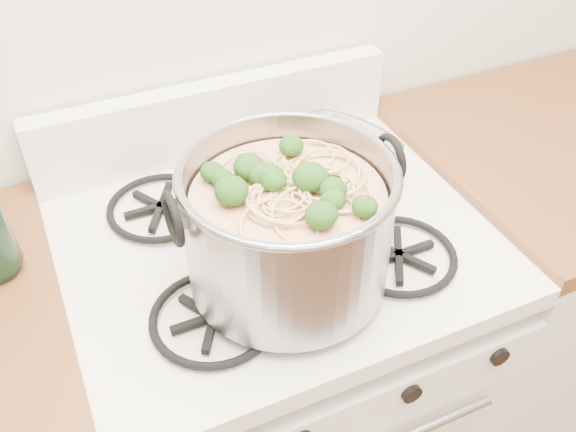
{
  "coord_description": "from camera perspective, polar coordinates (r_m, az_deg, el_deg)",
  "views": [
    {
      "loc": [
        -0.34,
        0.46,
        1.68
      ],
      "look_at": [
        -0.03,
        1.14,
        1.05
      ],
      "focal_mm": 40.0,
      "sensor_mm": 36.0,
      "label": 1
    }
  ],
  "objects": [
    {
      "name": "counter_right",
      "position": [
        1.91,
        24.09,
        -4.04
      ],
      "size": [
        1.0,
        0.65,
        0.92
      ],
      "color": "silver",
      "rests_on": "ground"
    },
    {
      "name": "stock_pot",
      "position": [
        0.99,
        0.0,
        -1.05
      ],
      "size": [
        0.36,
        0.33,
        0.22
      ],
      "color": "gray",
      "rests_on": "gas_range"
    },
    {
      "name": "gas_range",
      "position": [
        1.52,
        -0.89,
        -14.89
      ],
      "size": [
        0.76,
        0.66,
        0.92
      ],
      "color": "white",
      "rests_on": "ground"
    },
    {
      "name": "glass_bowl",
      "position": [
        1.28,
        3.73,
        4.38
      ],
      "size": [
        0.13,
        0.13,
        0.02
      ],
      "primitive_type": "imported",
      "rotation": [
        0.0,
        0.0,
        0.42
      ],
      "color": "white",
      "rests_on": "gas_range"
    },
    {
      "name": "spatula",
      "position": [
        1.2,
        4.95,
        1.46
      ],
      "size": [
        0.42,
        0.42,
        0.02
      ],
      "primitive_type": null,
      "rotation": [
        0.0,
        0.0,
        -0.62
      ],
      "color": "black",
      "rests_on": "gas_range"
    }
  ]
}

